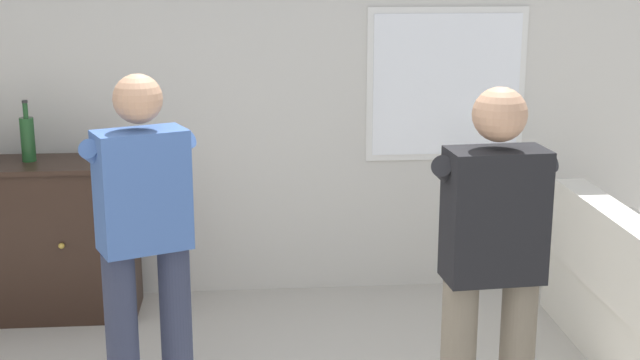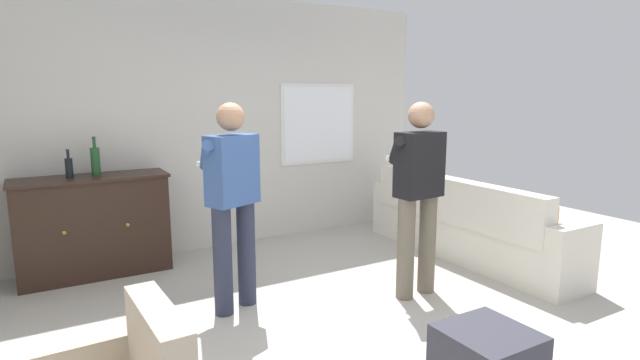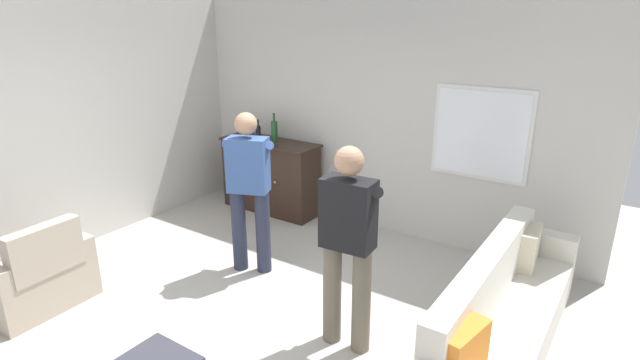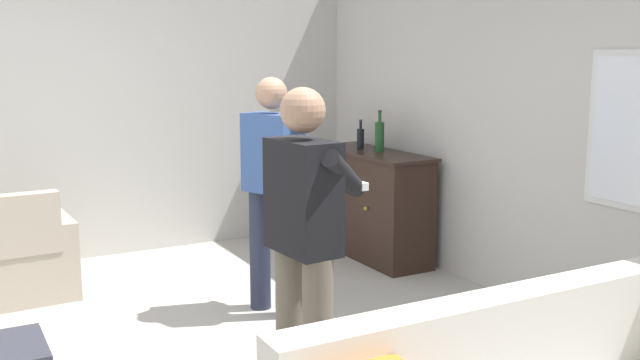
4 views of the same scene
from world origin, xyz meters
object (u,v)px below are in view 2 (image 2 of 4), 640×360
at_px(bottle_wine_green, 69,167).
at_px(person_standing_left, 232,197).
at_px(sideboard_cabinet, 94,226).
at_px(couch, 463,227).
at_px(person_standing_right, 418,190).
at_px(bottle_liquor_amber, 95,161).

relative_size(bottle_wine_green, person_standing_left, 0.16).
bearing_deg(sideboard_cabinet, couch, -22.35).
bearing_deg(bottle_wine_green, sideboard_cabinet, 6.56).
bearing_deg(couch, person_standing_right, -155.48).
height_order(sideboard_cabinet, bottle_wine_green, bottle_wine_green).
bearing_deg(sideboard_cabinet, person_standing_right, -39.07).
relative_size(sideboard_cabinet, bottle_liquor_amber, 3.74).
height_order(sideboard_cabinet, person_standing_right, person_standing_right).
xyz_separation_m(couch, sideboard_cabinet, (-3.45, 1.42, 0.15)).
distance_m(couch, person_standing_right, 1.34).
bearing_deg(person_standing_left, person_standing_right, -19.40).
bearing_deg(bottle_wine_green, person_standing_right, -36.84).
bearing_deg(person_standing_right, bottle_liquor_amber, 139.69).
relative_size(sideboard_cabinet, bottle_wine_green, 5.12).
height_order(bottle_wine_green, person_standing_left, person_standing_left).
bearing_deg(person_standing_right, bottle_wine_green, 143.16).
relative_size(bottle_wine_green, bottle_liquor_amber, 0.73).
xyz_separation_m(bottle_liquor_amber, person_standing_left, (0.83, -1.43, -0.18)).
relative_size(bottle_liquor_amber, person_standing_left, 0.22).
distance_m(sideboard_cabinet, bottle_liquor_amber, 0.63).
bearing_deg(bottle_wine_green, person_standing_left, -52.41).
distance_m(bottle_liquor_amber, person_standing_left, 1.67).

